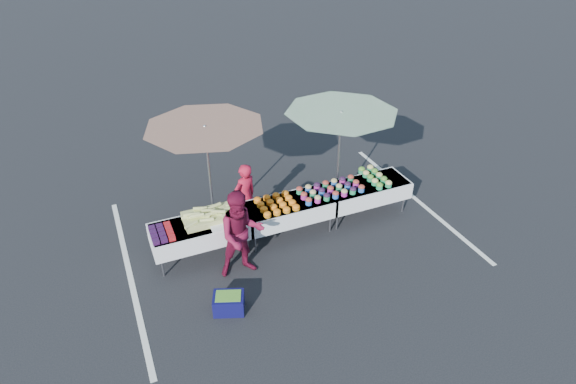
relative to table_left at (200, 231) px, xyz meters
name	(u,v)px	position (x,y,z in m)	size (l,w,h in m)	color
ground	(288,233)	(1.80, 0.00, -0.58)	(80.00, 80.00, 0.00)	black
stripe_left	(130,274)	(-1.40, 0.00, -0.58)	(0.10, 5.00, 0.00)	silver
stripe_right	(416,199)	(5.00, 0.00, -0.58)	(0.10, 5.00, 0.00)	silver
table_left	(200,231)	(0.00, 0.00, 0.00)	(1.86, 0.81, 0.75)	white
table_center	(288,209)	(1.80, 0.00, 0.00)	(1.86, 0.81, 0.75)	white
table_right	(365,190)	(3.60, 0.00, 0.00)	(1.86, 0.81, 0.75)	white
berry_punnets	(162,233)	(-0.71, -0.06, 0.21)	(0.40, 0.54, 0.08)	#250B2E
corn_pile	(211,216)	(0.25, 0.05, 0.26)	(1.16, 0.57, 0.26)	tan
plastic_bags	(220,228)	(0.30, -0.30, 0.19)	(0.30, 0.25, 0.05)	white
carrot_bowls	(277,204)	(1.55, -0.01, 0.22)	(0.75, 0.69, 0.11)	#C77516
potato_cups	(331,189)	(2.75, 0.00, 0.25)	(1.34, 0.58, 0.16)	blue
bean_baskets	(375,177)	(3.86, 0.08, 0.24)	(0.36, 0.86, 0.15)	#218552
vendor	(245,197)	(1.09, 0.55, 0.16)	(0.54, 0.36, 1.49)	#AE1330
customer	(241,234)	(0.58, -0.75, 0.28)	(0.84, 0.65, 1.72)	maroon
umbrella_left	(205,136)	(0.46, 0.80, 1.54)	(2.50, 2.50, 2.34)	black
umbrella_right	(341,121)	(3.12, 0.40, 1.54)	(2.86, 2.86, 2.34)	black
storage_bin	(229,303)	(0.03, -1.59, -0.41)	(0.61, 0.53, 0.33)	#0D0D41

